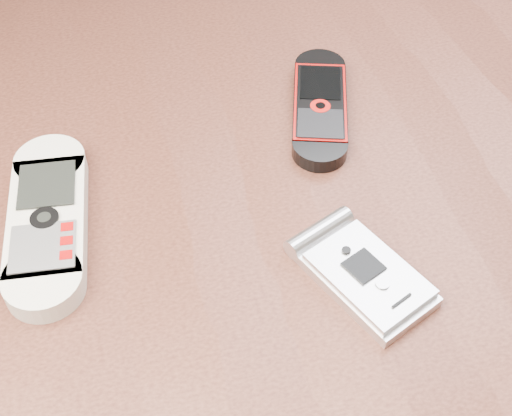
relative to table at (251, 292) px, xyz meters
The scene contains 4 objects.
table is the anchor object (origin of this frame).
nokia_white 0.20m from the table, 168.92° to the left, with size 0.06×0.18×0.02m, color silver.
nokia_black_red 0.18m from the table, 48.70° to the left, with size 0.05×0.16×0.02m, color black.
motorola_razr 0.16m from the table, 51.59° to the right, with size 0.06×0.11×0.02m, color silver.
Camera 1 is at (-0.09, -0.36, 1.19)m, focal length 50.00 mm.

